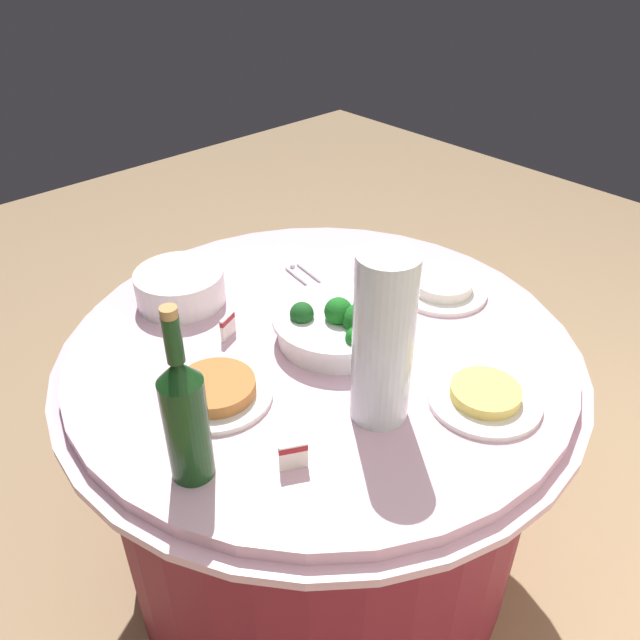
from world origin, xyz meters
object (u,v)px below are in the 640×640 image
at_px(plate_stack, 180,287).
at_px(food_plate_rice, 442,288).
at_px(food_plate_peanuts, 216,391).
at_px(serving_tongs, 308,278).
at_px(label_placard_front, 228,325).
at_px(decorative_fruit_vase, 383,348).
at_px(label_placard_mid, 293,455).
at_px(wine_bottle, 185,416).
at_px(food_plate_noodles, 485,397).
at_px(broccoli_bowl, 337,325).

bearing_deg(plate_stack, food_plate_rice, 140.59).
xyz_separation_m(plate_stack, food_plate_peanuts, (0.14, 0.34, -0.02)).
distance_m(serving_tongs, label_placard_front, 0.30).
bearing_deg(decorative_fruit_vase, serving_tongs, -116.62).
bearing_deg(serving_tongs, label_placard_mid, 46.00).
xyz_separation_m(food_plate_peanuts, label_placard_front, (-0.14, -0.15, 0.01)).
xyz_separation_m(decorative_fruit_vase, label_placard_front, (0.06, -0.39, -0.12)).
bearing_deg(label_placard_mid, serving_tongs, -134.00).
xyz_separation_m(food_plate_peanuts, label_placard_mid, (0.01, 0.24, 0.01)).
bearing_deg(wine_bottle, food_plate_rice, -174.40).
distance_m(serving_tongs, label_placard_mid, 0.63).
bearing_deg(label_placard_mid, food_plate_noodles, 162.24).
relative_size(decorative_fruit_vase, serving_tongs, 2.03).
height_order(decorative_fruit_vase, label_placard_mid, decorative_fruit_vase).
xyz_separation_m(serving_tongs, food_plate_rice, (-0.20, 0.27, 0.01)).
distance_m(broccoli_bowl, food_plate_peanuts, 0.31).
bearing_deg(label_placard_mid, broccoli_bowl, -145.26).
xyz_separation_m(wine_bottle, food_plate_rice, (-0.77, -0.08, -0.11)).
xyz_separation_m(serving_tongs, label_placard_mid, (0.44, 0.45, 0.03)).
relative_size(serving_tongs, label_placard_front, 3.05).
height_order(wine_bottle, decorative_fruit_vase, decorative_fruit_vase).
xyz_separation_m(serving_tongs, label_placard_front, (0.29, 0.07, 0.03)).
height_order(food_plate_noodles, label_placard_mid, label_placard_mid).
distance_m(broccoli_bowl, wine_bottle, 0.47).
bearing_deg(food_plate_rice, plate_stack, -39.41).
bearing_deg(food_plate_peanuts, label_placard_front, -132.66).
distance_m(food_plate_peanuts, food_plate_rice, 0.63).
bearing_deg(serving_tongs, wine_bottle, 31.21).
bearing_deg(plate_stack, food_plate_peanuts, 67.65).
relative_size(broccoli_bowl, food_plate_rice, 1.27).
bearing_deg(decorative_fruit_vase, wine_bottle, -18.20).
distance_m(decorative_fruit_vase, serving_tongs, 0.53).
relative_size(broccoli_bowl, wine_bottle, 0.83).
relative_size(food_plate_peanuts, label_placard_mid, 4.00).
height_order(food_plate_peanuts, food_plate_rice, same).
bearing_deg(label_placard_mid, label_placard_front, -110.60).
distance_m(food_plate_noodles, food_plate_rice, 0.40).
relative_size(broccoli_bowl, food_plate_peanuts, 1.27).
xyz_separation_m(food_plate_noodles, label_placard_mid, (0.38, -0.12, 0.02)).
relative_size(decorative_fruit_vase, food_plate_noodles, 1.55).
bearing_deg(label_placard_front, wine_bottle, 45.29).
distance_m(food_plate_rice, label_placard_front, 0.53).
bearing_deg(label_placard_front, plate_stack, -91.18).
relative_size(plate_stack, label_placard_mid, 3.82).
relative_size(wine_bottle, decorative_fruit_vase, 0.99).
distance_m(plate_stack, wine_bottle, 0.56).
distance_m(wine_bottle, label_placard_mid, 0.20).
relative_size(broccoli_bowl, food_plate_noodles, 1.27).
relative_size(wine_bottle, serving_tongs, 2.00).
bearing_deg(decorative_fruit_vase, plate_stack, -84.23).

